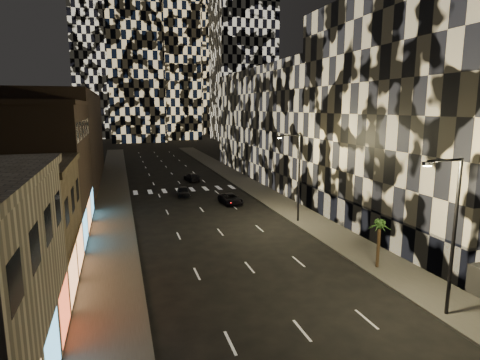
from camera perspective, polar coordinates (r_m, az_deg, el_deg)
sidewalk_left at (r=58.10m, az=-17.60°, el=-1.83°), size 4.00×120.00×0.15m
sidewalk_right at (r=61.09m, az=1.48°, el=-0.77°), size 4.00×120.00×0.15m
curb_left at (r=58.10m, az=-15.53°, el=-1.72°), size 0.20×120.00×0.15m
curb_right at (r=60.48m, az=-0.41°, el=-0.88°), size 0.20×120.00×0.15m
retail_brown at (r=41.61m, az=-27.91°, el=1.08°), size 10.00×15.00×12.00m
retail_filler_left at (r=67.56m, az=-23.82°, el=5.36°), size 10.00×40.00×14.00m
midrise_right at (r=42.69m, az=26.04°, el=8.19°), size 16.00×25.00×22.00m
midrise_base at (r=39.27m, az=16.62°, el=-5.35°), size 0.60×25.00×3.00m
midrise_filler_right at (r=70.19m, az=7.53°, el=7.93°), size 16.00×40.00×18.00m
streetlight_near at (r=25.00m, az=27.84°, el=-5.88°), size 2.55×0.25×9.00m
streetlight_far at (r=41.24m, az=8.10°, el=1.20°), size 2.55×0.25×9.00m
car_dark_midlane at (r=54.43m, az=-8.04°, el=-1.62°), size 1.82×3.93×1.31m
car_dark_oncoming at (r=65.62m, az=-6.87°, el=0.42°), size 2.31×4.48×1.24m
car_dark_rightlane at (r=49.64m, az=-1.33°, el=-2.70°), size 2.44×4.71×1.27m
palm_tree at (r=31.13m, az=19.23°, el=-6.46°), size 1.84×1.83×3.62m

